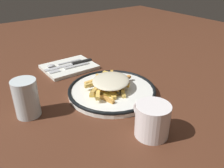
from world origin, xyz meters
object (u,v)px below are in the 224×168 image
object	(u,v)px
coffee_mug	(152,120)
knife	(73,64)
napkin	(69,67)
fork	(69,68)
plate	(112,90)
fries_heap	(110,82)
spoon	(58,64)
water_glass	(26,98)

from	to	relation	value
coffee_mug	knife	bearing A→B (deg)	-4.29
napkin	fork	xyz separation A→B (m)	(-0.03, 0.01, 0.01)
plate	napkin	size ratio (longest dim) A/B	1.45
fries_heap	knife	size ratio (longest dim) A/B	0.95
napkin	coffee_mug	xyz separation A→B (m)	(-0.51, 0.02, 0.04)
spoon	coffee_mug	size ratio (longest dim) A/B	1.31
water_glass	coffee_mug	bearing A→B (deg)	-139.95
fork	water_glass	xyz separation A→B (m)	(-0.21, 0.24, 0.04)
plate	coffee_mug	distance (m)	0.24
napkin	spoon	world-z (taller)	spoon
plate	coffee_mug	size ratio (longest dim) A/B	2.57
spoon	fries_heap	bearing A→B (deg)	-169.38
fries_heap	water_glass	world-z (taller)	water_glass
napkin	coffee_mug	world-z (taller)	coffee_mug
spoon	napkin	bearing A→B (deg)	-129.04
fork	napkin	bearing A→B (deg)	-23.83
fries_heap	spoon	distance (m)	0.30
napkin	water_glass	bearing A→B (deg)	133.62
plate	coffee_mug	world-z (taller)	coffee_mug
fries_heap	water_glass	xyz separation A→B (m)	(0.03, 0.27, 0.02)
fries_heap	water_glass	bearing A→B (deg)	82.77
napkin	spoon	size ratio (longest dim) A/B	1.35
napkin	coffee_mug	size ratio (longest dim) A/B	1.77
napkin	fork	distance (m)	0.03
fries_heap	coffee_mug	xyz separation A→B (m)	(-0.24, 0.04, 0.00)
spoon	water_glass	bearing A→B (deg)	141.17
fries_heap	knife	bearing A→B (deg)	0.47
spoon	water_glass	size ratio (longest dim) A/B	1.35
plate	spoon	world-z (taller)	spoon
napkin	knife	distance (m)	0.02
napkin	fork	bearing A→B (deg)	156.17
plate	napkin	world-z (taller)	plate
fries_heap	fork	distance (m)	0.25
fries_heap	water_glass	distance (m)	0.27
spoon	coffee_mug	bearing A→B (deg)	-178.32
fork	water_glass	distance (m)	0.32
fork	coffee_mug	world-z (taller)	coffee_mug
spoon	coffee_mug	distance (m)	0.54
plate	water_glass	xyz separation A→B (m)	(0.04, 0.27, 0.04)
plate	knife	distance (m)	0.28
knife	coffee_mug	bearing A→B (deg)	175.71
knife	spoon	world-z (taller)	spoon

